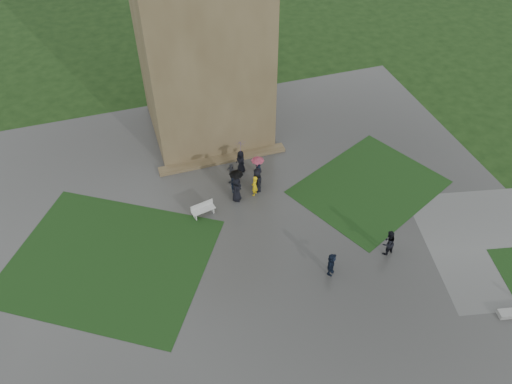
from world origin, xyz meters
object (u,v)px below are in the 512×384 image
object	(u,v)px
tower	(199,10)
pedestrian_near	(388,243)
bench	(203,209)
pedestrian_mid	(331,264)

from	to	relation	value
tower	pedestrian_near	distance (m)	18.62
bench	pedestrian_mid	distance (m)	8.68
pedestrian_mid	pedestrian_near	world-z (taller)	pedestrian_near
tower	pedestrian_mid	xyz separation A→B (m)	(3.16, -15.64, -8.24)
tower	pedestrian_mid	distance (m)	17.95
tower	pedestrian_near	bearing A→B (deg)	-66.00
tower	bench	world-z (taller)	tower
pedestrian_mid	bench	bearing A→B (deg)	72.12
tower	bench	xyz separation A→B (m)	(-2.52, -9.08, -8.53)
bench	pedestrian_near	xyz separation A→B (m)	(9.34, -6.23, 0.42)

